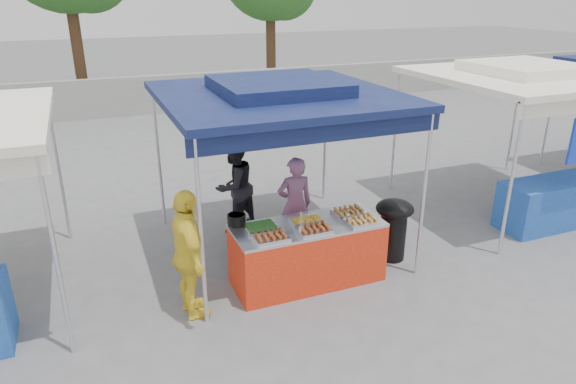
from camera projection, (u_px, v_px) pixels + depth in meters
name	position (u px, v px, depth m)	size (l,w,h in m)	color
ground_plane	(304.00, 277.00, 7.14)	(80.00, 80.00, 0.00)	slate
back_wall	(166.00, 94.00, 16.39)	(40.00, 0.25, 1.20)	gray
main_canopy	(278.00, 94.00, 7.10)	(3.20, 3.20, 2.57)	silver
neighbor_stall_right	(537.00, 125.00, 8.61)	(3.20, 3.20, 2.57)	silver
vendor_table	(308.00, 253.00, 6.89)	(2.00, 0.80, 0.85)	red
food_tray_fl	(271.00, 237.00, 6.31)	(0.42, 0.30, 0.07)	white
food_tray_fm	(314.00, 230.00, 6.51)	(0.42, 0.30, 0.07)	white
food_tray_fr	(362.00, 221.00, 6.75)	(0.42, 0.30, 0.07)	white
food_tray_bl	(261.00, 227.00, 6.58)	(0.42, 0.30, 0.07)	white
food_tray_bm	(307.00, 220.00, 6.77)	(0.42, 0.30, 0.07)	white
food_tray_br	(349.00, 212.00, 7.03)	(0.42, 0.30, 0.07)	white
cooking_pot	(237.00, 219.00, 6.71)	(0.24, 0.24, 0.14)	black
skewer_cup	(301.00, 229.00, 6.49)	(0.08, 0.08, 0.10)	silver
wok_burner	(394.00, 224.00, 7.45)	(0.55, 0.55, 0.93)	black
crate_left	(264.00, 257.00, 7.32)	(0.54, 0.38, 0.33)	#1638B7
crate_right	(311.00, 250.00, 7.56)	(0.47, 0.33, 0.28)	#1638B7
crate_stacked	(312.00, 233.00, 7.45)	(0.46, 0.32, 0.28)	#1638B7
vendor_woman	(295.00, 205.00, 7.62)	(0.54, 0.36, 1.48)	#9A628C
helper_man	(235.00, 186.00, 8.24)	(0.76, 0.59, 1.55)	black
customer_person	(189.00, 255.00, 6.03)	(0.95, 0.40, 1.63)	yellow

